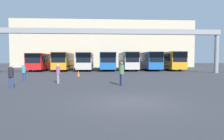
% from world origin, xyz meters
% --- Properties ---
extents(ground_plane, '(200.00, 200.00, 0.00)m').
position_xyz_m(ground_plane, '(0.00, 0.00, 0.00)').
color(ground_plane, '#38383D').
extents(building_backdrop, '(46.66, 12.00, 12.03)m').
position_xyz_m(building_backdrop, '(0.00, 47.39, 6.02)').
color(building_backdrop, beige).
rests_on(building_backdrop, ground).
extents(overhead_gantry, '(31.81, 0.80, 6.22)m').
position_xyz_m(overhead_gantry, '(0.00, 18.98, 5.30)').
color(overhead_gantry, gray).
rests_on(overhead_gantry, ground).
extents(bus_slot_0, '(2.60, 10.51, 2.96)m').
position_xyz_m(bus_slot_0, '(-11.65, 27.75, 1.71)').
color(bus_slot_0, red).
rests_on(bus_slot_0, ground).
extents(bus_slot_1, '(2.45, 10.17, 3.13)m').
position_xyz_m(bus_slot_1, '(-7.77, 27.58, 1.80)').
color(bus_slot_1, orange).
rests_on(bus_slot_1, ground).
extents(bus_slot_2, '(2.53, 11.67, 3.12)m').
position_xyz_m(bus_slot_2, '(-3.88, 28.33, 1.80)').
color(bus_slot_2, beige).
rests_on(bus_slot_2, ground).
extents(bus_slot_3, '(2.63, 12.48, 3.15)m').
position_xyz_m(bus_slot_3, '(0.00, 28.74, 1.82)').
color(bus_slot_3, '#1959A5').
rests_on(bus_slot_3, ground).
extents(bus_slot_4, '(2.45, 10.56, 3.23)m').
position_xyz_m(bus_slot_4, '(3.88, 27.77, 1.86)').
color(bus_slot_4, beige).
rests_on(bus_slot_4, ground).
extents(bus_slot_5, '(2.51, 11.53, 3.24)m').
position_xyz_m(bus_slot_5, '(7.77, 28.26, 1.86)').
color(bus_slot_5, '#1959A5').
rests_on(bus_slot_5, ground).
extents(bus_slot_6, '(2.62, 12.10, 3.30)m').
position_xyz_m(bus_slot_6, '(11.65, 28.55, 1.90)').
color(bus_slot_6, orange).
rests_on(bus_slot_6, ground).
extents(pedestrian_mid_right, '(0.33, 0.33, 1.60)m').
position_xyz_m(pedestrian_mid_right, '(-7.44, 4.98, 0.85)').
color(pedestrian_mid_right, navy).
rests_on(pedestrian_mid_right, ground).
extents(pedestrian_near_center, '(0.38, 0.38, 1.80)m').
position_xyz_m(pedestrian_near_center, '(0.26, 5.86, 0.96)').
color(pedestrian_near_center, navy).
rests_on(pedestrian_near_center, ground).
extents(pedestrian_near_right, '(0.33, 0.33, 1.57)m').
position_xyz_m(pedestrian_near_right, '(-4.79, 7.54, 0.84)').
color(pedestrian_near_right, gray).
rests_on(pedestrian_near_right, ground).
extents(pedestrian_far_center, '(0.33, 0.33, 1.57)m').
position_xyz_m(pedestrian_far_center, '(-8.19, 9.33, 0.83)').
color(pedestrian_far_center, navy).
rests_on(pedestrian_far_center, ground).
extents(traffic_cone, '(0.37, 0.37, 0.66)m').
position_xyz_m(traffic_cone, '(-3.84, 14.39, 0.33)').
color(traffic_cone, orange).
rests_on(traffic_cone, ground).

